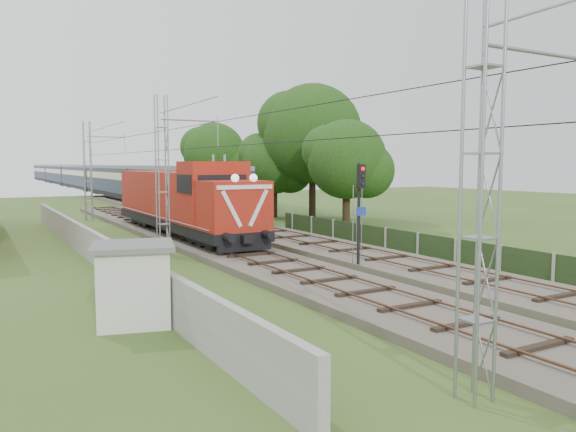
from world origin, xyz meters
TOP-DOWN VIEW (x-y plane):
  - ground at (0.00, 0.00)m, footprint 140.00×140.00m
  - track_main at (0.00, 7.00)m, footprint 4.20×70.00m
  - track_side at (5.00, 20.00)m, footprint 4.20×80.00m
  - catenary at (-2.95, 12.00)m, footprint 3.31×70.00m
  - boundary_wall at (-6.50, 12.00)m, footprint 0.25×40.00m
  - fence at (8.00, 3.00)m, footprint 0.12×32.00m
  - locomotive at (0.00, 17.75)m, footprint 3.22×18.38m
  - coach_rake at (5.00, 82.07)m, footprint 3.26×121.97m
  - signal_post at (3.03, 3.74)m, footprint 0.51×0.40m
  - relay_hut at (-7.40, 0.61)m, footprint 2.76×2.76m
  - tree_a at (12.37, 17.67)m, footprint 6.01×5.73m
  - tree_b at (13.75, 24.42)m, footprint 8.66×8.25m
  - tree_c at (11.62, 27.30)m, footprint 5.87×5.60m
  - tree_d at (11.68, 40.87)m, footprint 6.94×6.61m

SIDE VIEW (x-z plane):
  - ground at x=0.00m, z-range 0.00..0.00m
  - track_main at x=0.00m, z-range -0.04..0.41m
  - track_side at x=5.00m, z-range -0.04..0.41m
  - fence at x=8.00m, z-range 0.00..1.20m
  - boundary_wall at x=-6.50m, z-range 0.00..1.50m
  - relay_hut at x=-7.40m, z-range 0.01..2.35m
  - locomotive at x=0.00m, z-range 0.04..4.71m
  - coach_rake at x=5.00m, z-range 0.79..4.56m
  - signal_post at x=3.03m, z-range 0.87..5.50m
  - catenary at x=-2.95m, z-range 0.05..8.05m
  - tree_c at x=11.62m, z-range 0.94..8.56m
  - tree_a at x=12.37m, z-range 0.96..8.76m
  - tree_d at x=11.68m, z-range 1.12..10.11m
  - tree_b at x=13.75m, z-range 1.39..12.62m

